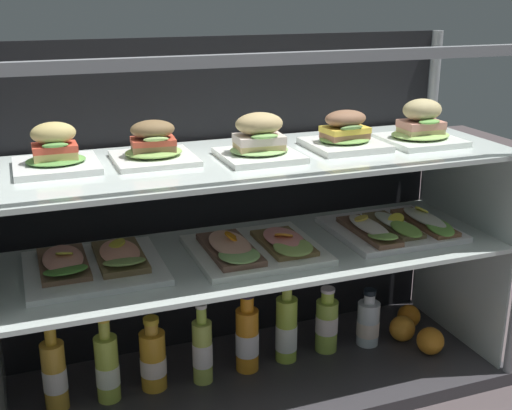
% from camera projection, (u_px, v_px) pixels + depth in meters
% --- Properties ---
extents(ground_plane, '(6.00, 6.00, 0.02)m').
position_uv_depth(ground_plane, '(256.00, 390.00, 1.93)').
color(ground_plane, '#4C4143').
rests_on(ground_plane, ground).
extents(case_base_deck, '(1.43, 0.51, 0.04)m').
position_uv_depth(case_base_deck, '(256.00, 381.00, 1.92)').
color(case_base_deck, '#363337').
rests_on(case_base_deck, ground).
extents(case_frame, '(1.43, 0.51, 0.98)m').
position_uv_depth(case_frame, '(237.00, 198.00, 1.89)').
color(case_frame, gray).
rests_on(case_frame, ground).
extents(riser_lower_tier, '(1.37, 0.45, 0.37)m').
position_uv_depth(riser_lower_tier, '(256.00, 317.00, 1.85)').
color(riser_lower_tier, silver).
rests_on(riser_lower_tier, case_base_deck).
extents(shelf_lower_glass, '(1.39, 0.46, 0.01)m').
position_uv_depth(shelf_lower_glass, '(256.00, 253.00, 1.79)').
color(shelf_lower_glass, silver).
rests_on(shelf_lower_glass, riser_lower_tier).
extents(riser_upper_tier, '(1.37, 0.45, 0.25)m').
position_uv_depth(riser_upper_tier, '(256.00, 207.00, 1.75)').
color(riser_upper_tier, silver).
rests_on(riser_upper_tier, shelf_lower_glass).
extents(shelf_upper_glass, '(1.39, 0.46, 0.01)m').
position_uv_depth(shelf_upper_glass, '(256.00, 159.00, 1.71)').
color(shelf_upper_glass, silver).
rests_on(shelf_upper_glass, riser_upper_tier).
extents(plated_roll_sandwich_right_of_center, '(0.20, 0.20, 0.11)m').
position_uv_depth(plated_roll_sandwich_right_of_center, '(55.00, 154.00, 1.58)').
color(plated_roll_sandwich_right_of_center, white).
rests_on(plated_roll_sandwich_right_of_center, shelf_upper_glass).
extents(plated_roll_sandwich_center, '(0.20, 0.20, 0.10)m').
position_uv_depth(plated_roll_sandwich_center, '(153.00, 147.00, 1.65)').
color(plated_roll_sandwich_center, white).
rests_on(plated_roll_sandwich_center, shelf_upper_glass).
extents(plated_roll_sandwich_far_left, '(0.20, 0.20, 0.12)m').
position_uv_depth(plated_roll_sandwich_far_left, '(258.00, 142.00, 1.67)').
color(plated_roll_sandwich_far_left, white).
rests_on(plated_roll_sandwich_far_left, shelf_upper_glass).
extents(plated_roll_sandwich_far_right, '(0.20, 0.20, 0.10)m').
position_uv_depth(plated_roll_sandwich_far_right, '(345.00, 135.00, 1.79)').
color(plated_roll_sandwich_far_right, white).
rests_on(plated_roll_sandwich_far_right, shelf_upper_glass).
extents(plated_roll_sandwich_near_right_corner, '(0.20, 0.20, 0.12)m').
position_uv_depth(plated_roll_sandwich_near_right_corner, '(421.00, 128.00, 1.84)').
color(plated_roll_sandwich_near_right_corner, white).
rests_on(plated_roll_sandwich_near_right_corner, shelf_upper_glass).
extents(open_sandwich_tray_far_left, '(0.34, 0.31, 0.06)m').
position_uv_depth(open_sandwich_tray_far_left, '(93.00, 264.00, 1.66)').
color(open_sandwich_tray_far_left, white).
rests_on(open_sandwich_tray_far_left, shelf_lower_glass).
extents(open_sandwich_tray_mid_left, '(0.34, 0.31, 0.07)m').
position_uv_depth(open_sandwich_tray_mid_left, '(255.00, 248.00, 1.76)').
color(open_sandwich_tray_mid_left, white).
rests_on(open_sandwich_tray_mid_left, shelf_lower_glass).
extents(open_sandwich_tray_right_of_center, '(0.34, 0.32, 0.06)m').
position_uv_depth(open_sandwich_tray_right_of_center, '(395.00, 228.00, 1.91)').
color(open_sandwich_tray_right_of_center, white).
rests_on(open_sandwich_tray_right_of_center, shelf_lower_glass).
extents(juice_bottle_front_right_end, '(0.06, 0.06, 0.25)m').
position_uv_depth(juice_bottle_front_right_end, '(55.00, 375.00, 1.73)').
color(juice_bottle_front_right_end, gold).
rests_on(juice_bottle_front_right_end, case_base_deck).
extents(juice_bottle_front_middle, '(0.06, 0.06, 0.25)m').
position_uv_depth(juice_bottle_front_middle, '(107.00, 368.00, 1.77)').
color(juice_bottle_front_middle, '#B9D049').
rests_on(juice_bottle_front_middle, case_base_deck).
extents(juice_bottle_near_post, '(0.07, 0.07, 0.22)m').
position_uv_depth(juice_bottle_near_post, '(153.00, 359.00, 1.82)').
color(juice_bottle_near_post, gold).
rests_on(juice_bottle_near_post, case_base_deck).
extents(juice_bottle_back_right, '(0.06, 0.06, 0.24)m').
position_uv_depth(juice_bottle_back_right, '(202.00, 350.00, 1.85)').
color(juice_bottle_back_right, '#BCCE56').
rests_on(juice_bottle_back_right, case_base_deck).
extents(juice_bottle_front_second, '(0.07, 0.07, 0.25)m').
position_uv_depth(juice_bottle_front_second, '(247.00, 338.00, 1.91)').
color(juice_bottle_front_second, orange).
rests_on(juice_bottle_front_second, case_base_deck).
extents(juice_bottle_front_fourth, '(0.07, 0.07, 0.26)m').
position_uv_depth(juice_bottle_front_fourth, '(286.00, 330.00, 1.96)').
color(juice_bottle_front_fourth, '#AECF42').
rests_on(juice_bottle_front_fourth, case_base_deck).
extents(juice_bottle_back_center, '(0.07, 0.07, 0.21)m').
position_uv_depth(juice_bottle_back_center, '(327.00, 323.00, 2.02)').
color(juice_bottle_back_center, '#ADCE4D').
rests_on(juice_bottle_back_center, case_base_deck).
extents(juice_bottle_back_left, '(0.07, 0.07, 0.19)m').
position_uv_depth(juice_bottle_back_left, '(368.00, 323.00, 2.06)').
color(juice_bottle_back_left, silver).
rests_on(juice_bottle_back_left, case_base_deck).
extents(orange_fruit_beside_bottles, '(0.08, 0.08, 0.08)m').
position_uv_depth(orange_fruit_beside_bottles, '(430.00, 341.00, 2.01)').
color(orange_fruit_beside_bottles, orange).
rests_on(orange_fruit_beside_bottles, case_base_deck).
extents(orange_fruit_near_left_post, '(0.08, 0.08, 0.08)m').
position_uv_depth(orange_fruit_near_left_post, '(409.00, 316.00, 2.17)').
color(orange_fruit_near_left_post, orange).
rests_on(orange_fruit_near_left_post, case_base_deck).
extents(orange_fruit_rolled_forward, '(0.08, 0.08, 0.08)m').
position_uv_depth(orange_fruit_rolled_forward, '(402.00, 328.00, 2.09)').
color(orange_fruit_rolled_forward, orange).
rests_on(orange_fruit_rolled_forward, case_base_deck).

